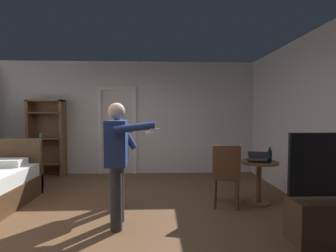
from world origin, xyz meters
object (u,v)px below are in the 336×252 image
(wooden_chair, at_px, (226,173))
(person_blue_shirt, at_px, (118,155))
(laptop, at_px, (258,159))
(bottle_on_table, at_px, (270,156))
(side_table, at_px, (259,175))
(person_striped_shirt, at_px, (119,149))
(suitcase_dark, at_px, (24,178))
(bookshelf, at_px, (47,135))

(wooden_chair, xyz_separation_m, person_blue_shirt, (-1.60, -0.60, 0.40))
(laptop, distance_m, bottle_on_table, 0.19)
(side_table, bearing_deg, wooden_chair, -166.44)
(side_table, xyz_separation_m, person_striped_shirt, (-2.27, -0.02, 0.45))
(bottle_on_table, relative_size, suitcase_dark, 0.39)
(bottle_on_table, bearing_deg, bookshelf, 154.04)
(person_striped_shirt, bearing_deg, wooden_chair, -4.03)
(wooden_chair, xyz_separation_m, person_striped_shirt, (-1.70, 0.12, 0.37))
(laptop, height_order, suitcase_dark, laptop)
(bookshelf, distance_m, wooden_chair, 4.33)
(bookshelf, height_order, laptop, bookshelf)
(person_striped_shirt, bearing_deg, side_table, 0.49)
(bottle_on_table, bearing_deg, person_striped_shirt, 178.56)
(suitcase_dark, bearing_deg, laptop, -23.13)
(laptop, relative_size, wooden_chair, 0.39)
(bottle_on_table, height_order, suitcase_dark, bottle_on_table)
(laptop, relative_size, bottle_on_table, 1.61)
(person_striped_shirt, height_order, suitcase_dark, person_striped_shirt)
(suitcase_dark, bearing_deg, wooden_chair, -26.37)
(side_table, distance_m, suitcase_dark, 4.35)
(bottle_on_table, distance_m, person_striped_shirt, 2.42)
(side_table, relative_size, wooden_chair, 0.71)
(side_table, bearing_deg, person_striped_shirt, -179.51)
(person_striped_shirt, relative_size, suitcase_dark, 2.55)
(person_striped_shirt, bearing_deg, person_blue_shirt, -82.32)
(laptop, bearing_deg, wooden_chair, -169.76)
(bottle_on_table, xyz_separation_m, person_blue_shirt, (-2.32, -0.66, 0.14))
(side_table, distance_m, wooden_chair, 0.60)
(bookshelf, relative_size, side_table, 2.57)
(laptop, height_order, bottle_on_table, bottle_on_table)
(bookshelf, xyz_separation_m, wooden_chair, (3.70, -2.21, -0.43))
(laptop, height_order, person_blue_shirt, person_blue_shirt)
(bookshelf, bearing_deg, wooden_chair, -30.85)
(bookshelf, distance_m, person_blue_shirt, 3.51)
(wooden_chair, relative_size, suitcase_dark, 1.57)
(laptop, height_order, wooden_chair, wooden_chair)
(side_table, relative_size, person_striped_shirt, 0.44)
(bookshelf, relative_size, wooden_chair, 1.82)
(bookshelf, relative_size, laptop, 4.63)
(side_table, distance_m, laptop, 0.29)
(person_blue_shirt, distance_m, person_striped_shirt, 0.73)
(wooden_chair, distance_m, person_blue_shirt, 1.76)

